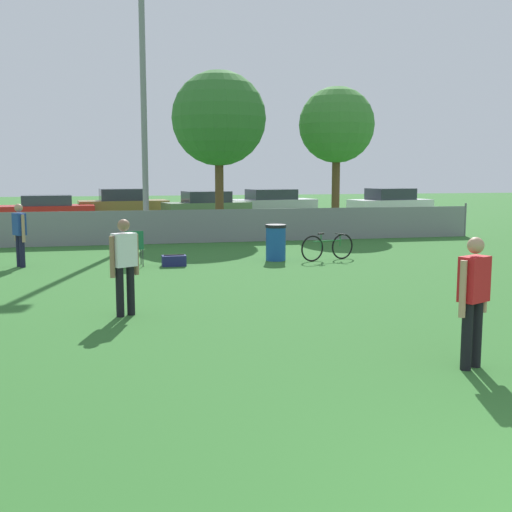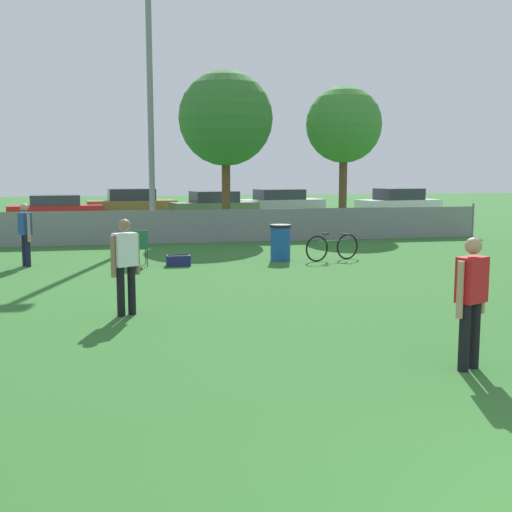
# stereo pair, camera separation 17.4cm
# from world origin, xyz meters

# --- Properties ---
(fence_backline) EXTENTS (18.62, 0.07, 1.21)m
(fence_backline) POSITION_xyz_m (0.00, 18.00, 0.55)
(fence_backline) COLOR gray
(fence_backline) RESTS_ON ground_plane
(light_pole) EXTENTS (0.90, 0.36, 9.25)m
(light_pole) POSITION_xyz_m (-2.14, 19.18, 5.40)
(light_pole) COLOR gray
(light_pole) RESTS_ON ground_plane
(tree_near_pole) EXTENTS (3.51, 3.51, 6.06)m
(tree_near_pole) POSITION_xyz_m (0.70, 20.90, 4.29)
(tree_near_pole) COLOR brown
(tree_near_pole) RESTS_ON ground_plane
(tree_far_right) EXTENTS (3.00, 3.00, 5.68)m
(tree_far_right) POSITION_xyz_m (5.52, 21.43, 4.15)
(tree_far_right) COLOR brown
(tree_far_right) RESTS_ON ground_plane
(player_receiver_white) EXTENTS (0.47, 0.37, 1.59)m
(player_receiver_white) POSITION_xyz_m (-3.16, 7.50, 0.90)
(player_receiver_white) COLOR black
(player_receiver_white) RESTS_ON ground_plane
(player_defender_red) EXTENTS (0.48, 0.36, 1.59)m
(player_defender_red) POSITION_xyz_m (0.82, 3.69, 0.90)
(player_defender_red) COLOR black
(player_defender_red) RESTS_ON ground_plane
(spectator_in_blue) EXTENTS (0.37, 0.45, 1.57)m
(spectator_in_blue) POSITION_xyz_m (-5.54, 13.60, 0.88)
(spectator_in_blue) COLOR #191933
(spectator_in_blue) RESTS_ON ground_plane
(folding_chair_sideline) EXTENTS (0.49, 0.49, 0.90)m
(folding_chair_sideline) POSITION_xyz_m (-2.81, 13.09, 0.52)
(folding_chair_sideline) COLOR #333338
(folding_chair_sideline) RESTS_ON ground_plane
(bicycle_sideline) EXTENTS (1.62, 0.59, 0.74)m
(bicycle_sideline) POSITION_xyz_m (2.26, 13.04, 0.36)
(bicycle_sideline) COLOR black
(bicycle_sideline) RESTS_ON ground_plane
(trash_bin) EXTENTS (0.55, 0.55, 0.96)m
(trash_bin) POSITION_xyz_m (0.92, 13.34, 0.48)
(trash_bin) COLOR #194C99
(trash_bin) RESTS_ON ground_plane
(gear_bag_sideline) EXTENTS (0.59, 0.33, 0.29)m
(gear_bag_sideline) POSITION_xyz_m (-1.83, 12.92, 0.13)
(gear_bag_sideline) COLOR navy
(gear_bag_sideline) RESTS_ON ground_plane
(parked_car_red) EXTENTS (4.27, 2.06, 1.28)m
(parked_car_red) POSITION_xyz_m (-6.14, 27.64, 0.63)
(parked_car_red) COLOR black
(parked_car_red) RESTS_ON ground_plane
(parked_car_tan) EXTENTS (4.42, 2.06, 1.51)m
(parked_car_tan) POSITION_xyz_m (-2.68, 29.13, 0.71)
(parked_car_tan) COLOR black
(parked_car_tan) RESTS_ON ground_plane
(parked_car_olive) EXTENTS (4.27, 2.39, 1.41)m
(parked_car_olive) POSITION_xyz_m (1.18, 27.41, 0.68)
(parked_car_olive) COLOR black
(parked_car_olive) RESTS_ON ground_plane
(parked_car_silver) EXTENTS (4.80, 2.51, 1.43)m
(parked_car_silver) POSITION_xyz_m (4.92, 29.58, 0.69)
(parked_car_silver) COLOR black
(parked_car_silver) RESTS_ON ground_plane
(parked_car_white) EXTENTS (4.37, 2.44, 1.50)m
(parked_car_white) POSITION_xyz_m (10.56, 27.22, 0.71)
(parked_car_white) COLOR black
(parked_car_white) RESTS_ON ground_plane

